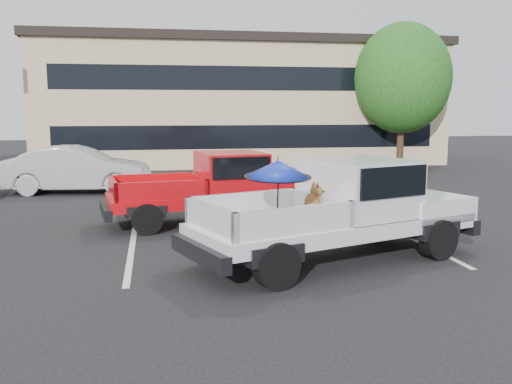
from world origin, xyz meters
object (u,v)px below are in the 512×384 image
(tree_back, at_px, (298,81))
(silver_sedan, at_px, (78,169))
(red_pickup, at_px, (225,184))
(tree_right, at_px, (403,78))
(silver_pickup, at_px, (349,204))

(tree_back, distance_m, silver_sedan, 17.90)
(tree_back, relative_size, red_pickup, 1.30)
(tree_right, relative_size, tree_back, 0.95)
(silver_pickup, relative_size, silver_sedan, 1.26)
(tree_right, height_order, silver_sedan, tree_right)
(tree_back, bearing_deg, tree_right, -69.44)
(silver_pickup, distance_m, red_pickup, 4.33)
(silver_pickup, xyz_separation_m, silver_sedan, (-6.10, 9.75, -0.26))
(tree_back, distance_m, red_pickup, 20.89)
(tree_back, height_order, red_pickup, tree_back)
(red_pickup, bearing_deg, silver_pickup, -73.39)
(tree_right, relative_size, silver_pickup, 1.13)
(tree_right, xyz_separation_m, silver_pickup, (-7.94, -15.36, -3.16))
(tree_right, bearing_deg, silver_pickup, -117.33)
(tree_back, height_order, silver_pickup, tree_back)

